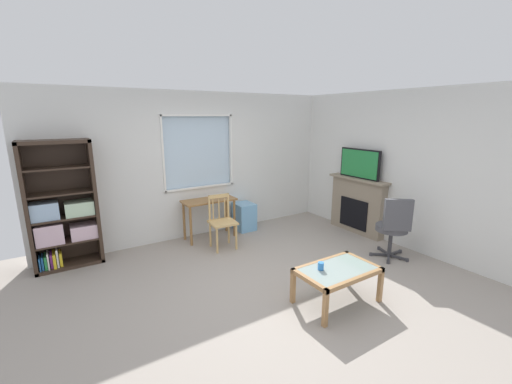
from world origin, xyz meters
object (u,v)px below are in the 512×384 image
object	(u,v)px
bookshelf	(62,213)
coffee_table	(338,273)
tv	(360,164)
office_chair	(394,225)
sippy_cup	(321,266)
wooden_chair	(222,221)
desk_under_window	(209,206)
plastic_drawer_unit	(244,216)
fireplace	(357,205)

from	to	relation	value
bookshelf	coffee_table	xyz separation A→B (m)	(2.65, -2.86, -0.44)
tv	office_chair	distance (m)	1.46
office_chair	sippy_cup	distance (m)	1.83
tv	sippy_cup	xyz separation A→B (m)	(-2.29, -1.45, -0.84)
wooden_chair	coffee_table	size ratio (longest dim) A/B	0.95
sippy_cup	desk_under_window	bearing A→B (deg)	94.36
office_chair	tv	bearing A→B (deg)	66.76
desk_under_window	sippy_cup	bearing A→B (deg)	-85.64
bookshelf	plastic_drawer_unit	bearing A→B (deg)	-1.20
fireplace	coffee_table	distance (m)	2.62
fireplace	sippy_cup	bearing A→B (deg)	-147.83
plastic_drawer_unit	fireplace	world-z (taller)	fireplace
desk_under_window	fireplace	size ratio (longest dim) A/B	0.76
bookshelf	office_chair	distance (m)	4.93
bookshelf	desk_under_window	world-z (taller)	bookshelf
desk_under_window	fireplace	distance (m)	2.79
coffee_table	sippy_cup	size ratio (longest dim) A/B	10.54
bookshelf	sippy_cup	world-z (taller)	bookshelf
tv	coffee_table	world-z (taller)	tv
plastic_drawer_unit	bookshelf	bearing A→B (deg)	178.80
fireplace	office_chair	world-z (taller)	fireplace
tv	coffee_table	size ratio (longest dim) A/B	0.91
bookshelf	wooden_chair	xyz separation A→B (m)	(2.25, -0.63, -0.34)
desk_under_window	plastic_drawer_unit	size ratio (longest dim) A/B	1.79
desk_under_window	plastic_drawer_unit	xyz separation A→B (m)	(0.76, 0.05, -0.33)
plastic_drawer_unit	office_chair	bearing A→B (deg)	-62.42
fireplace	bookshelf	bearing A→B (deg)	164.54
bookshelf	fireplace	size ratio (longest dim) A/B	1.50
wooden_chair	desk_under_window	bearing A→B (deg)	89.58
bookshelf	office_chair	bearing A→B (deg)	-29.96
desk_under_window	wooden_chair	world-z (taller)	wooden_chair
office_chair	sippy_cup	world-z (taller)	office_chair
fireplace	tv	bearing A→B (deg)	180.00
wooden_chair	plastic_drawer_unit	world-z (taller)	wooden_chair
desk_under_window	office_chair	distance (m)	3.09
wooden_chair	tv	distance (m)	2.73
sippy_cup	coffee_table	bearing A→B (deg)	-23.87
office_chair	sippy_cup	size ratio (longest dim) A/B	11.11
bookshelf	office_chair	world-z (taller)	bookshelf
fireplace	desk_under_window	bearing A→B (deg)	154.37
wooden_chair	coffee_table	bearing A→B (deg)	-79.85
fireplace	coffee_table	xyz separation A→B (m)	(-2.12, -1.54, -0.16)
coffee_table	sippy_cup	bearing A→B (deg)	156.13
plastic_drawer_unit	office_chair	distance (m)	2.72
office_chair	coffee_table	xyz separation A→B (m)	(-1.61, -0.40, -0.18)
wooden_chair	office_chair	distance (m)	2.72
fireplace	tv	distance (m)	0.79
sippy_cup	office_chair	bearing A→B (deg)	9.92
bookshelf	sippy_cup	bearing A→B (deg)	-48.44
coffee_table	office_chair	bearing A→B (deg)	13.97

